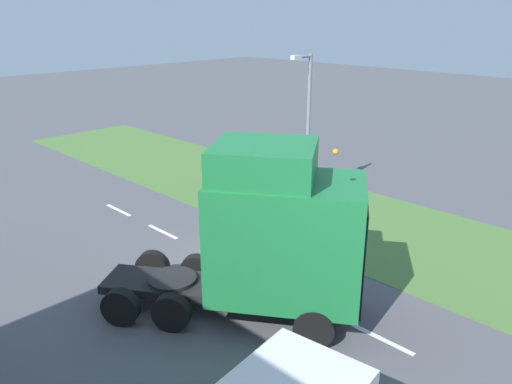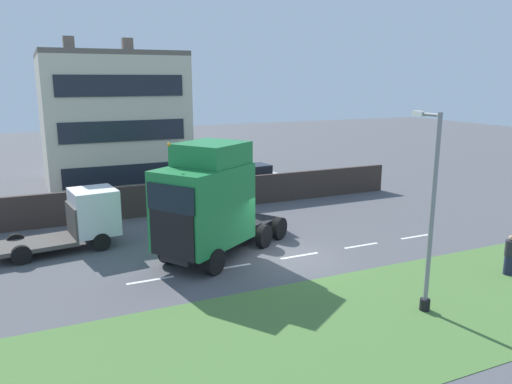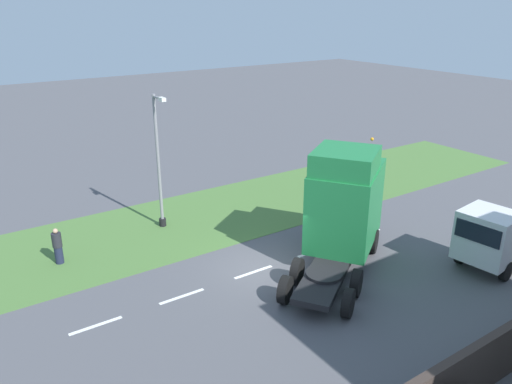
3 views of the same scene
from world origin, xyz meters
name	(u,v)px [view 3 (image 3 of 3)]	position (x,y,z in m)	size (l,w,h in m)	color
ground_plane	(268,267)	(0.00, 0.00, 0.00)	(120.00, 120.00, 0.00)	#515156
grass_verge	(199,218)	(-6.00, 0.00, 0.01)	(7.00, 44.00, 0.01)	#4C7538
lane_markings	(254,272)	(0.00, -0.70, 0.00)	(0.16, 14.60, 0.00)	white
boundary_wall	(464,377)	(9.00, 0.00, 0.87)	(0.25, 24.00, 1.75)	#382D28
lorry_cab	(344,206)	(1.15, 2.98, 2.45)	(5.88, 7.00, 5.03)	black
flatbed_truck	(492,237)	(5.06, 7.47, 1.36)	(2.64, 5.59, 2.59)	silver
lamp_post	(159,169)	(-6.12, -1.88, 2.94)	(1.29, 0.33, 6.42)	black
pedestrian	(58,247)	(-5.17, -6.98, 0.77)	(0.39, 0.39, 1.58)	#1E233D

